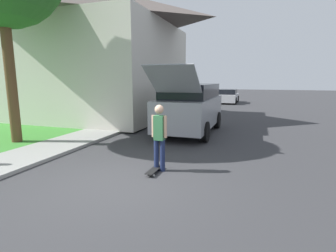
% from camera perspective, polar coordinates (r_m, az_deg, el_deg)
% --- Properties ---
extents(ground_plane, '(120.00, 120.00, 0.00)m').
position_cam_1_polar(ground_plane, '(6.36, -10.89, -11.79)').
color(ground_plane, '#333335').
extents(lawn, '(10.00, 80.00, 0.08)m').
position_cam_1_polar(lawn, '(15.80, -25.41, 0.70)').
color(lawn, '#387F2D').
rests_on(lawn, ground_plane).
extents(sidewalk, '(1.80, 80.00, 0.10)m').
position_cam_1_polar(sidewalk, '(13.11, -11.52, -0.21)').
color(sidewalk, gray).
rests_on(sidewalk, ground_plane).
extents(house, '(11.38, 9.20, 7.88)m').
position_cam_1_polar(house, '(17.63, -17.54, 15.54)').
color(house, beige).
rests_on(house, lawn).
extents(suv_parked, '(2.17, 5.67, 2.84)m').
position_cam_1_polar(suv_parked, '(11.61, 4.97, 4.18)').
color(suv_parked, gray).
rests_on(suv_parked, ground_plane).
extents(car_down_street, '(1.94, 4.49, 1.38)m').
position_cam_1_polar(car_down_street, '(27.36, 12.93, 6.30)').
color(car_down_street, '#B7B7BC').
rests_on(car_down_street, ground_plane).
extents(skateboarder, '(0.41, 0.23, 1.73)m').
position_cam_1_polar(skateboarder, '(6.69, -1.90, -1.89)').
color(skateboarder, '#192347').
rests_on(skateboarder, ground_plane).
extents(skateboard, '(0.21, 0.79, 0.10)m').
position_cam_1_polar(skateboard, '(6.79, -3.01, -9.47)').
color(skateboard, black).
rests_on(skateboard, ground_plane).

